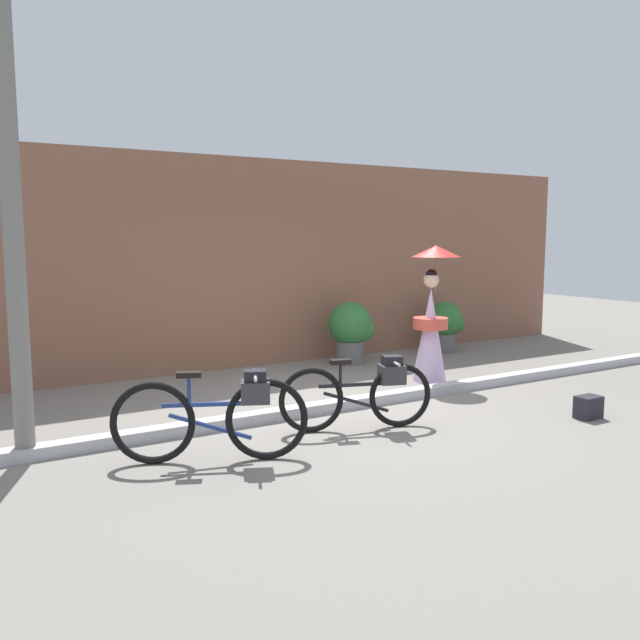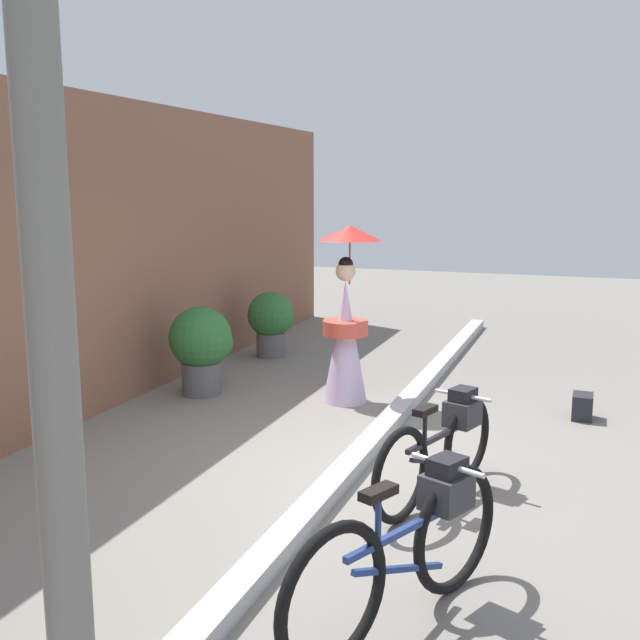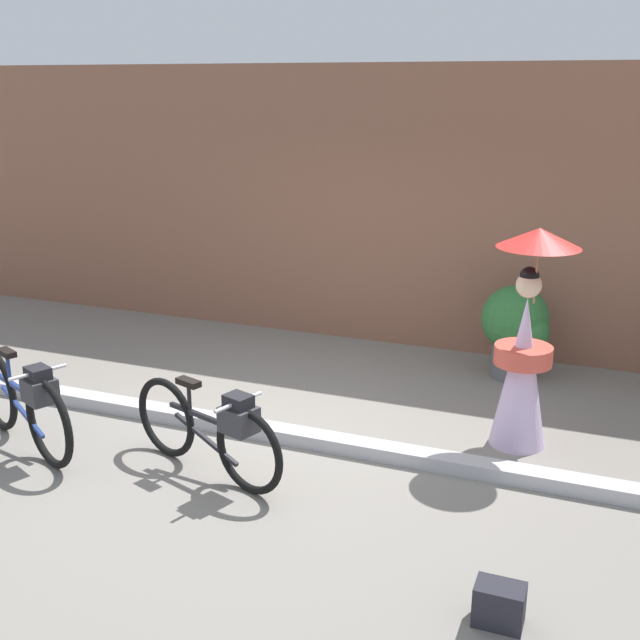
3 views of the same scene
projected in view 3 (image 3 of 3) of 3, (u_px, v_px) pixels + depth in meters
name	position (u px, v px, depth m)	size (l,w,h in m)	color
ground_plane	(275.00, 439.00, 6.93)	(30.00, 30.00, 0.00)	gray
building_wall	(383.00, 206.00, 9.24)	(14.00, 0.40, 3.25)	brown
sidewalk_curb	(275.00, 433.00, 6.91)	(14.00, 0.20, 0.12)	#B2B2B7
bicycle_near_officer	(24.00, 402.00, 6.62)	(1.65, 0.79, 0.84)	black
bicycle_far_side	(212.00, 429.00, 6.16)	(1.61, 0.65, 0.78)	black
person_with_parasol	(525.00, 346.00, 6.57)	(0.68, 0.68, 1.92)	silver
potted_plant_small	(516.00, 326.00, 8.20)	(0.72, 0.71, 1.01)	#59595B
backpack_on_pavement	(499.00, 604.00, 4.53)	(0.29, 0.20, 0.25)	#26262D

